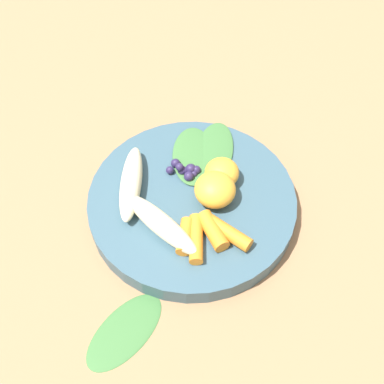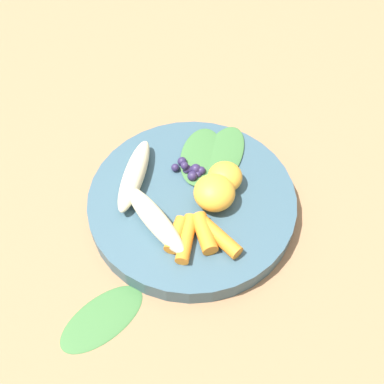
{
  "view_description": "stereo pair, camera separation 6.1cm",
  "coord_description": "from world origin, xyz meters",
  "px_view_note": "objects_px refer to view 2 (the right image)",
  "views": [
    {
      "loc": [
        -0.22,
        0.29,
        0.53
      ],
      "look_at": [
        0.0,
        0.0,
        0.04
      ],
      "focal_mm": 44.32,
      "sensor_mm": 36.0,
      "label": 1
    },
    {
      "loc": [
        -0.26,
        0.25,
        0.53
      ],
      "look_at": [
        0.0,
        0.0,
        0.04
      ],
      "focal_mm": 44.32,
      "sensor_mm": 36.0,
      "label": 2
    }
  ],
  "objects_px": {
    "banana_peeled_right": "(134,175)",
    "orange_segment_near": "(225,177)",
    "bowl": "(192,203)",
    "banana_peeled_left": "(154,218)",
    "kale_leaf_stray": "(102,318)"
  },
  "relations": [
    {
      "from": "bowl",
      "to": "banana_peeled_left",
      "type": "xyz_separation_m",
      "value": [
        0.0,
        0.06,
        0.03
      ]
    },
    {
      "from": "kale_leaf_stray",
      "to": "banana_peeled_left",
      "type": "bearing_deg",
      "value": -157.77
    },
    {
      "from": "banana_peeled_left",
      "to": "orange_segment_near",
      "type": "height_order",
      "value": "orange_segment_near"
    },
    {
      "from": "banana_peeled_right",
      "to": "orange_segment_near",
      "type": "distance_m",
      "value": 0.12
    },
    {
      "from": "bowl",
      "to": "orange_segment_near",
      "type": "bearing_deg",
      "value": -109.42
    },
    {
      "from": "banana_peeled_left",
      "to": "banana_peeled_right",
      "type": "relative_size",
      "value": 1.0
    },
    {
      "from": "banana_peeled_left",
      "to": "banana_peeled_right",
      "type": "bearing_deg",
      "value": 166.44
    },
    {
      "from": "banana_peeled_left",
      "to": "orange_segment_near",
      "type": "xyz_separation_m",
      "value": [
        -0.02,
        -0.11,
        0.0
      ]
    },
    {
      "from": "banana_peeled_left",
      "to": "orange_segment_near",
      "type": "bearing_deg",
      "value": 87.77
    },
    {
      "from": "bowl",
      "to": "orange_segment_near",
      "type": "height_order",
      "value": "orange_segment_near"
    },
    {
      "from": "bowl",
      "to": "orange_segment_near",
      "type": "relative_size",
      "value": 6.03
    },
    {
      "from": "banana_peeled_left",
      "to": "bowl",
      "type": "bearing_deg",
      "value": 95.29
    },
    {
      "from": "banana_peeled_left",
      "to": "kale_leaf_stray",
      "type": "distance_m",
      "value": 0.13
    },
    {
      "from": "bowl",
      "to": "banana_peeled_right",
      "type": "distance_m",
      "value": 0.08
    },
    {
      "from": "bowl",
      "to": "banana_peeled_right",
      "type": "xyz_separation_m",
      "value": [
        0.07,
        0.04,
        0.03
      ]
    }
  ]
}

